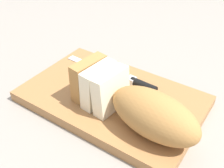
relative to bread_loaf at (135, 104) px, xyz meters
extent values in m
plane|color=gray|center=(0.09, -0.05, -0.07)|extent=(3.00, 3.00, 0.00)
cube|color=#9E6B3D|center=(0.09, -0.05, -0.06)|extent=(0.42, 0.27, 0.03)
ellipsoid|color=#A8753D|center=(-0.04, 0.01, 0.00)|extent=(0.20, 0.12, 0.09)
cube|color=beige|center=(0.06, -0.01, 0.00)|extent=(0.05, 0.09, 0.09)
cube|color=beige|center=(0.10, -0.01, 0.00)|extent=(0.04, 0.09, 0.09)
cube|color=#A8753D|center=(0.13, -0.02, 0.00)|extent=(0.05, 0.09, 0.09)
cube|color=silver|center=(0.17, -0.12, -0.04)|extent=(0.21, 0.04, 0.00)
cylinder|color=black|center=(0.03, -0.11, -0.04)|extent=(0.07, 0.03, 0.02)
cube|color=silver|center=(0.07, -0.11, -0.04)|extent=(0.02, 0.02, 0.02)
sphere|color=tan|center=(0.01, -0.06, -0.04)|extent=(0.01, 0.01, 0.01)
sphere|color=tan|center=(0.10, -0.11, -0.04)|extent=(0.00, 0.00, 0.00)
camera|label=1|loc=(-0.18, 0.37, 0.36)|focal=43.73mm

